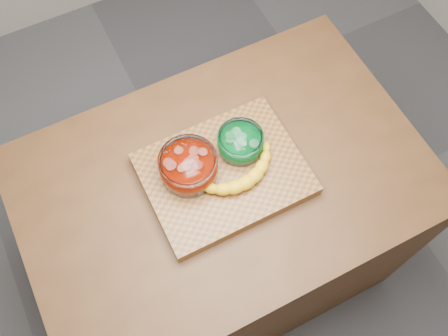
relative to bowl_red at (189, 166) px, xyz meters
name	(u,v)px	position (x,y,z in m)	size (l,w,h in m)	color
ground	(224,261)	(0.09, -0.04, -0.98)	(3.50, 3.50, 0.00)	#515155
counter	(224,228)	(0.09, -0.04, -0.53)	(1.20, 0.80, 0.90)	#4E2E17
cutting_board	(224,174)	(0.09, -0.04, -0.06)	(0.45, 0.35, 0.04)	brown
bowl_red	(189,166)	(0.00, 0.00, 0.00)	(0.16, 0.16, 0.08)	white
bowl_green	(240,142)	(0.17, 0.01, -0.01)	(0.13, 0.13, 0.06)	white
banana	(238,173)	(0.12, -0.07, -0.02)	(0.29, 0.14, 0.04)	gold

